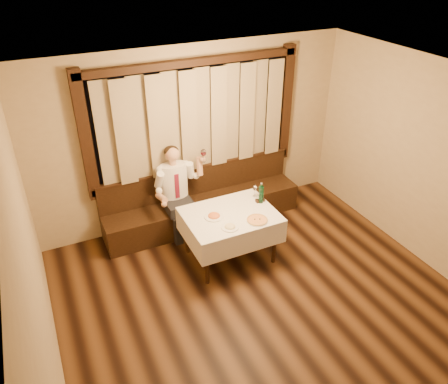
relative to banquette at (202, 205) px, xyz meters
name	(u,v)px	position (x,y,z in m)	size (l,w,h in m)	color
room	(258,192)	(0.00, -1.75, 1.19)	(5.01, 6.01, 2.81)	black
banquette	(202,205)	(0.00, 0.00, 0.00)	(3.20, 0.61, 0.94)	black
dining_table	(230,220)	(0.00, -1.02, 0.34)	(1.27, 0.97, 0.76)	black
pizza	(257,220)	(0.26, -1.33, 0.46)	(0.30, 0.30, 0.03)	white
pasta_red	(214,215)	(-0.23, -1.00, 0.48)	(0.27, 0.27, 0.09)	white
pasta_cream	(230,226)	(-0.15, -1.32, 0.48)	(0.24, 0.24, 0.08)	white
green_bottle	(261,194)	(0.53, -0.94, 0.58)	(0.07, 0.07, 0.32)	#104C2C
table_wine_glass	(255,189)	(0.53, -0.76, 0.58)	(0.07, 0.07, 0.18)	white
cruet_caddy	(260,199)	(0.53, -0.92, 0.49)	(0.13, 0.07, 0.14)	black
seated_man	(176,185)	(-0.45, -0.09, 0.52)	(0.80, 0.59, 1.44)	black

